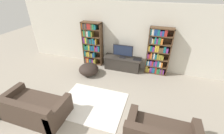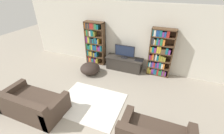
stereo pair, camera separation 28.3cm
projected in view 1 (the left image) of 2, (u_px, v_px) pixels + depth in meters
The scene contains 9 objects.
wall_back at pixel (122, 36), 5.94m from camera, with size 8.80×0.06×2.60m.
bookshelf_left at pixel (92, 43), 6.32m from camera, with size 0.84×0.30×1.82m.
bookshelf_right at pixel (157, 52), 5.62m from camera, with size 0.84×0.30×1.82m.
tv_stand at pixel (122, 63), 6.17m from camera, with size 1.50×0.51×0.53m.
television at pixel (123, 51), 5.90m from camera, with size 0.80×0.16×0.53m.
laptop at pixel (137, 59), 5.87m from camera, with size 0.33×0.23×0.03m.
area_rug at pixel (92, 104), 4.50m from camera, with size 1.92×1.55×0.02m.
couch_left_sectional at pixel (33, 108), 4.01m from camera, with size 1.79×0.97×0.74m.
beanbag_ottoman at pixel (89, 69), 5.84m from camera, with size 0.77×0.77×0.43m, color #2D231E.
Camera 1 is at (1.37, -1.38, 3.21)m, focal length 24.00 mm.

